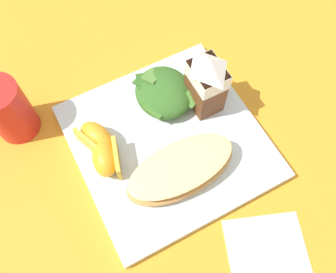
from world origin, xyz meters
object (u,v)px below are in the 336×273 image
milk_carton (206,81)px  paper_napkin (268,255)px  green_salad_pile (164,92)px  drinking_red_cup (8,110)px  cheesy_pizza_bread (181,169)px  orange_wedge_middle (106,157)px  white_plate (168,141)px  orange_wedge_front (96,138)px

milk_carton → paper_napkin: size_ratio=1.00×
green_salad_pile → drinking_red_cup: size_ratio=0.98×
green_salad_pile → drinking_red_cup: 0.24m
cheesy_pizza_bread → drinking_red_cup: drinking_red_cup is taller
orange_wedge_middle → paper_napkin: 0.27m
milk_carton → green_salad_pile: bearing=-123.5°
cheesy_pizza_bread → paper_napkin: bearing=18.5°
cheesy_pizza_bread → drinking_red_cup: 0.27m
milk_carton → paper_napkin: (0.25, -0.04, -0.07)m
white_plate → paper_napkin: white_plate is taller
cheesy_pizza_bread → green_salad_pile: green_salad_pile is taller
milk_carton → paper_napkin: bearing=-9.1°
orange_wedge_middle → drinking_red_cup: bearing=-143.0°
drinking_red_cup → orange_wedge_middle: bearing=37.0°
cheesy_pizza_bread → orange_wedge_front: size_ratio=2.47×
milk_carton → orange_wedge_middle: 0.19m
white_plate → cheesy_pizza_bread: bearing=-9.9°
orange_wedge_middle → paper_napkin: bearing=32.1°
orange_wedge_middle → green_salad_pile: bearing=115.3°
paper_napkin → white_plate: bearing=-168.9°
orange_wedge_front → orange_wedge_middle: size_ratio=1.02×
orange_wedge_front → orange_wedge_middle: bearing=-0.1°
green_salad_pile → paper_napkin: size_ratio=0.92×
white_plate → paper_napkin: 0.22m
paper_napkin → drinking_red_cup: (-0.36, -0.24, 0.05)m
cheesy_pizza_bread → green_salad_pile: bearing=163.0°
green_salad_pile → orange_wedge_front: bearing=-79.5°
white_plate → milk_carton: milk_carton is taller
milk_carton → drinking_red_cup: size_ratio=1.06×
green_salad_pile → milk_carton: size_ratio=0.92×
white_plate → green_salad_pile: bearing=157.2°
paper_napkin → drinking_red_cup: drinking_red_cup is taller
orange_wedge_middle → orange_wedge_front: bearing=179.9°
orange_wedge_front → drinking_red_cup: size_ratio=0.67×
orange_wedge_front → cheesy_pizza_bread: bearing=40.4°
cheesy_pizza_bread → green_salad_pile: 0.13m
milk_carton → drinking_red_cup: bearing=-111.1°
orange_wedge_middle → drinking_red_cup: size_ratio=0.65×
orange_wedge_middle → drinking_red_cup: (-0.13, -0.10, 0.02)m
milk_carton → orange_wedge_front: bearing=-93.8°
white_plate → orange_wedge_front: 0.11m
milk_carton → paper_napkin: 0.26m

